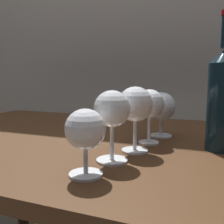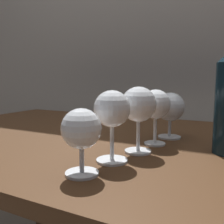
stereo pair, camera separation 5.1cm
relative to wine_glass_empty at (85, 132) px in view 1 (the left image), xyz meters
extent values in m
cube|color=gray|center=(-0.05, 1.10, 0.44)|extent=(5.00, 0.08, 2.60)
cube|color=#472B16|center=(-0.05, 0.30, -0.10)|extent=(1.50, 0.84, 0.03)
cylinder|color=#472B16|center=(-0.74, 0.66, -0.48)|extent=(0.06, 0.06, 0.74)
cylinder|color=white|center=(0.00, 0.00, -0.08)|extent=(0.06, 0.06, 0.00)
cylinder|color=white|center=(0.00, 0.00, -0.05)|extent=(0.01, 0.01, 0.06)
sphere|color=white|center=(0.00, 0.00, 0.00)|extent=(0.07, 0.07, 0.07)
cylinder|color=white|center=(0.02, 0.09, -0.08)|extent=(0.07, 0.07, 0.00)
cylinder|color=white|center=(0.02, 0.09, -0.04)|extent=(0.01, 0.01, 0.08)
sphere|color=white|center=(0.02, 0.09, 0.03)|extent=(0.08, 0.08, 0.08)
ellipsoid|color=#380711|center=(0.02, 0.09, 0.03)|extent=(0.07, 0.07, 0.03)
cylinder|color=white|center=(0.04, 0.18, -0.08)|extent=(0.06, 0.06, 0.00)
cylinder|color=white|center=(0.04, 0.18, -0.03)|extent=(0.01, 0.01, 0.08)
sphere|color=white|center=(0.04, 0.18, 0.03)|extent=(0.08, 0.08, 0.08)
ellipsoid|color=pink|center=(0.04, 0.18, 0.03)|extent=(0.07, 0.07, 0.03)
cylinder|color=white|center=(0.06, 0.27, -0.08)|extent=(0.06, 0.06, 0.00)
cylinder|color=white|center=(0.06, 0.27, -0.04)|extent=(0.01, 0.01, 0.08)
sphere|color=white|center=(0.06, 0.27, 0.03)|extent=(0.08, 0.08, 0.08)
ellipsoid|color=#470A16|center=(0.06, 0.27, 0.02)|extent=(0.07, 0.07, 0.03)
cylinder|color=white|center=(0.07, 0.36, -0.08)|extent=(0.07, 0.07, 0.00)
cylinder|color=white|center=(0.07, 0.36, -0.05)|extent=(0.01, 0.01, 0.06)
sphere|color=white|center=(0.07, 0.36, 0.01)|extent=(0.08, 0.08, 0.08)
ellipsoid|color=#EACC66|center=(0.07, 0.36, 0.01)|extent=(0.07, 0.07, 0.04)
cylinder|color=#0F232D|center=(0.24, 0.27, 0.02)|extent=(0.07, 0.07, 0.21)
camera|label=1|loc=(0.20, -0.39, 0.09)|focal=39.89mm
camera|label=2|loc=(0.25, -0.37, 0.09)|focal=39.89mm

